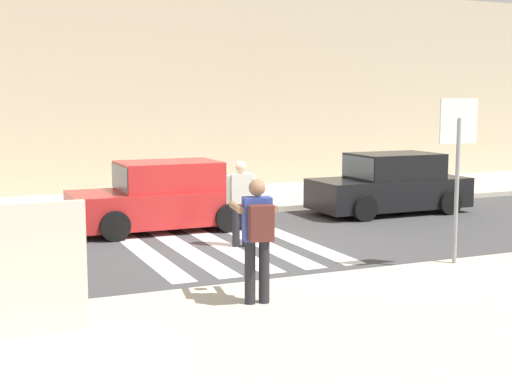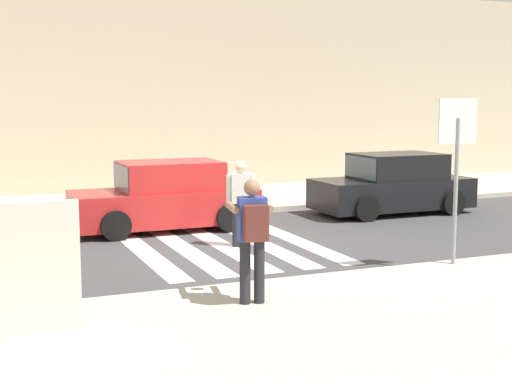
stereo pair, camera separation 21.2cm
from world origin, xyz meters
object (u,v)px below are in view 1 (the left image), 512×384
(parked_car_red, at_px, (164,198))
(parked_car_black, at_px, (390,185))
(advertising_board, at_px, (39,269))
(stop_sign, at_px, (458,144))
(photographer_with_backpack, at_px, (258,230))
(pedestrian_crossing, at_px, (241,199))

(parked_car_red, bearing_deg, parked_car_black, -0.00)
(parked_car_black, xyz_separation_m, advertising_board, (-9.57, -6.82, 0.21))
(stop_sign, relative_size, advertising_board, 1.76)
(parked_car_black, distance_m, advertising_board, 11.75)
(stop_sign, xyz_separation_m, photographer_with_backpack, (-4.08, -0.91, -1.03))
(photographer_with_backpack, distance_m, parked_car_black, 9.44)
(photographer_with_backpack, xyz_separation_m, pedestrian_crossing, (1.49, 4.24, -0.19))
(pedestrian_crossing, height_order, parked_car_red, pedestrian_crossing)
(stop_sign, height_order, parked_car_black, stop_sign)
(stop_sign, bearing_deg, pedestrian_crossing, 127.85)
(photographer_with_backpack, distance_m, pedestrian_crossing, 4.50)
(stop_sign, distance_m, parked_car_black, 6.48)
(pedestrian_crossing, xyz_separation_m, parked_car_black, (5.18, 2.42, -0.25))
(stop_sign, bearing_deg, parked_car_red, 121.06)
(photographer_with_backpack, bearing_deg, advertising_board, -176.96)
(photographer_with_backpack, height_order, advertising_board, photographer_with_backpack)
(pedestrian_crossing, distance_m, parked_car_red, 2.59)
(pedestrian_crossing, relative_size, advertising_board, 1.08)
(parked_car_red, xyz_separation_m, parked_car_black, (6.06, -0.00, 0.00))
(photographer_with_backpack, relative_size, pedestrian_crossing, 1.00)
(parked_car_black, relative_size, advertising_board, 2.56)
(pedestrian_crossing, bearing_deg, stop_sign, -52.15)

